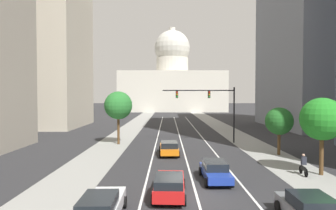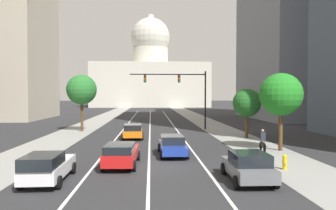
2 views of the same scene
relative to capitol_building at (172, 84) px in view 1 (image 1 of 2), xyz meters
name	(u,v)px [view 1 (image 1 of 2)]	position (x,y,z in m)	size (l,w,h in m)	color
ground_plane	(177,128)	(0.00, -67.37, -11.48)	(400.00, 400.00, 0.00)	#2B2B2D
sidewalk_left	(128,131)	(-9.04, -72.37, -11.48)	(4.49, 130.00, 0.01)	gray
sidewalk_right	(228,131)	(9.04, -72.37, -11.48)	(4.49, 130.00, 0.01)	gray
lane_stripe_left	(157,139)	(-3.40, -82.37, -11.47)	(0.16, 90.00, 0.01)	white
lane_stripe_center	(180,139)	(0.00, -82.37, -11.47)	(0.16, 90.00, 0.01)	white
lane_stripe_right	(203,139)	(3.40, -82.37, -11.47)	(0.16, 90.00, 0.01)	white
office_tower_far_right	(322,26)	(29.03, -66.25, 8.72)	(19.65, 25.99, 40.34)	gray
capitol_building	(172,84)	(0.00, 0.00, 0.00)	(42.96, 25.54, 35.24)	beige
car_white	(102,206)	(-5.09, -110.90, -10.67)	(2.02, 4.64, 1.56)	silver
car_gray	(309,209)	(5.10, -111.19, -10.70)	(2.13, 4.21, 1.51)	slate
car_orange	(169,148)	(-1.69, -94.20, -10.71)	(2.22, 4.85, 1.48)	orange
car_blue	(215,170)	(1.70, -103.71, -10.72)	(2.06, 4.63, 1.45)	#1E389E
car_red	(169,184)	(-1.71, -107.27, -10.69)	(2.16, 4.82, 1.49)	red
traffic_signal_mast	(211,102)	(4.09, -85.86, -6.01)	(9.72, 0.39, 7.47)	black
cyclist	(303,165)	(8.93, -102.27, -10.63)	(0.37, 1.70, 1.72)	black
street_tree_far_right	(279,121)	(10.06, -94.10, -7.89)	(2.93, 2.93, 5.08)	#51381E
street_tree_near_left	(118,106)	(-8.27, -87.17, -6.43)	(3.64, 3.64, 6.90)	#51381E
street_tree_mid_right	(322,119)	(10.41, -102.14, -7.04)	(3.38, 3.38, 6.16)	#51381E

